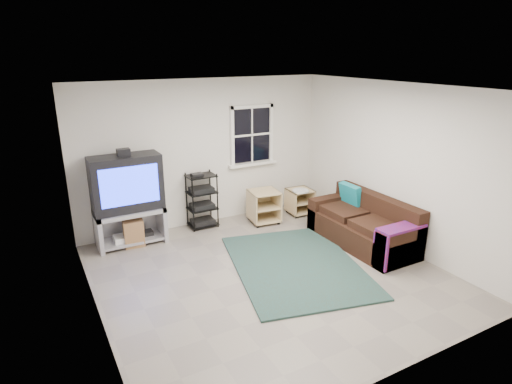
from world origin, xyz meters
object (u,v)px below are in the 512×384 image
av_rack (202,204)px  sofa (364,226)px  tv_unit (127,193)px  side_table_left (263,205)px  side_table_right (299,199)px

av_rack → sofa: bearing=-43.6°
tv_unit → side_table_left: size_ratio=2.65×
tv_unit → av_rack: 1.38m
side_table_left → sofa: 1.90m
tv_unit → av_rack: bearing=4.0°
av_rack → side_table_right: av_rack is taller
av_rack → sofa: av_rack is taller
side_table_left → side_table_right: size_ratio=1.17×
tv_unit → side_table_right: bearing=-3.7°
side_table_right → tv_unit: bearing=176.3°
av_rack → side_table_left: bearing=-16.2°
tv_unit → side_table_right: size_ratio=3.10×
av_rack → sofa: size_ratio=0.53×
av_rack → side_table_right: 1.92m
side_table_left → sofa: size_ratio=0.32×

